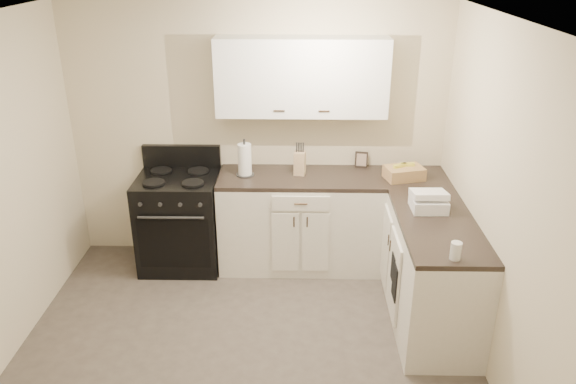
{
  "coord_description": "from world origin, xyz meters",
  "views": [
    {
      "loc": [
        0.4,
        -3.38,
        2.92
      ],
      "look_at": [
        0.32,
        0.85,
        1.06
      ],
      "focal_mm": 35.0,
      "sensor_mm": 36.0,
      "label": 1
    }
  ],
  "objects_px": {
    "knife_block": "(300,163)",
    "paper_towel": "(245,160)",
    "countertop_grill": "(429,204)",
    "stove": "(180,222)",
    "wicker_basket": "(404,173)"
  },
  "relations": [
    {
      "from": "countertop_grill",
      "to": "wicker_basket",
      "type": "bearing_deg",
      "value": 96.36
    },
    {
      "from": "wicker_basket",
      "to": "knife_block",
      "type": "bearing_deg",
      "value": 174.87
    },
    {
      "from": "paper_towel",
      "to": "knife_block",
      "type": "bearing_deg",
      "value": 2.68
    },
    {
      "from": "stove",
      "to": "wicker_basket",
      "type": "relative_size",
      "value": 2.69
    },
    {
      "from": "paper_towel",
      "to": "countertop_grill",
      "type": "relative_size",
      "value": 1.09
    },
    {
      "from": "wicker_basket",
      "to": "paper_towel",
      "type": "bearing_deg",
      "value": 177.58
    },
    {
      "from": "knife_block",
      "to": "paper_towel",
      "type": "relative_size",
      "value": 0.74
    },
    {
      "from": "stove",
      "to": "paper_towel",
      "type": "bearing_deg",
      "value": 3.57
    },
    {
      "from": "stove",
      "to": "wicker_basket",
      "type": "bearing_deg",
      "value": -0.6
    },
    {
      "from": "knife_block",
      "to": "paper_towel",
      "type": "bearing_deg",
      "value": -166.89
    },
    {
      "from": "knife_block",
      "to": "stove",
      "type": "bearing_deg",
      "value": -166.39
    },
    {
      "from": "wicker_basket",
      "to": "countertop_grill",
      "type": "xyz_separation_m",
      "value": [
        0.09,
        -0.66,
        -0.01
      ]
    },
    {
      "from": "paper_towel",
      "to": "wicker_basket",
      "type": "xyz_separation_m",
      "value": [
        1.48,
        -0.06,
        -0.1
      ]
    },
    {
      "from": "paper_towel",
      "to": "countertop_grill",
      "type": "xyz_separation_m",
      "value": [
        1.57,
        -0.72,
        -0.1
      ]
    },
    {
      "from": "countertop_grill",
      "to": "knife_block",
      "type": "bearing_deg",
      "value": 143.4
    }
  ]
}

